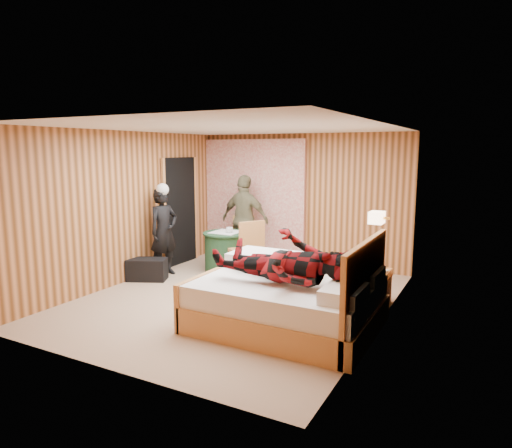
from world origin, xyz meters
The scene contains 23 objects.
floor centered at (0.00, 0.00, 0.00)m, with size 4.20×5.00×0.01m, color tan.
ceiling centered at (0.00, 0.00, 2.50)m, with size 4.20×5.00×0.01m, color white.
wall_back centered at (0.00, 2.50, 1.25)m, with size 4.20×0.02×2.50m, color #C57E4B.
wall_left centered at (-2.10, 0.00, 1.25)m, with size 0.02×5.00×2.50m, color #C57E4B.
wall_right centered at (2.10, 0.00, 1.25)m, with size 0.02×5.00×2.50m, color #C57E4B.
curtain centered at (-1.00, 2.43, 1.20)m, with size 2.20×0.08×2.40m, color beige.
doorway centered at (-2.06, 1.40, 1.02)m, with size 0.06×0.90×2.05m, color black.
wall_lamp centered at (1.92, 0.45, 1.30)m, with size 0.26×0.24×0.16m.
bed centered at (1.12, -0.56, 0.34)m, with size 2.18×1.72×1.18m.
nightstand centered at (1.88, 0.70, 0.26)m, with size 0.39×0.52×0.51m.
round_table centered at (-0.94, 1.26, 0.37)m, with size 0.83×0.83×0.74m.
chair_far centered at (-0.97, 1.92, 0.54)m, with size 0.54×0.54×0.93m.
chair_near centered at (-0.30, 0.94, 0.60)m, with size 0.65×0.65×1.04m.
duffel_bag centered at (-1.85, 0.17, 0.18)m, with size 0.65×0.35×0.37m, color black.
sneaker_left centered at (-0.01, 1.22, 0.06)m, with size 0.27×0.11×0.12m, color silver.
sneaker_right centered at (0.13, 1.13, 0.06)m, with size 0.27×0.11×0.12m, color silver.
woman_standing centered at (-1.80, 0.58, 0.77)m, with size 0.56×0.37×1.54m, color black.
man_at_table centered at (-0.94, 1.96, 0.86)m, with size 1.01×0.42×1.72m, color #6B6747.
man_on_bed centered at (1.15, -0.80, 1.02)m, with size 1.77×0.67×0.86m, color maroon.
book_lower centered at (1.88, 0.65, 0.52)m, with size 0.17×0.22×0.02m, color silver.
book_upper centered at (1.88, 0.65, 0.54)m, with size 0.16×0.22×0.02m, color silver.
cup_nightstand centered at (1.88, 0.83, 0.55)m, with size 0.10×0.10×0.09m, color silver.
cup_table centered at (-0.84, 1.21, 0.79)m, with size 0.12×0.12×0.10m, color silver.
Camera 1 is at (3.31, -5.61, 2.19)m, focal length 32.00 mm.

